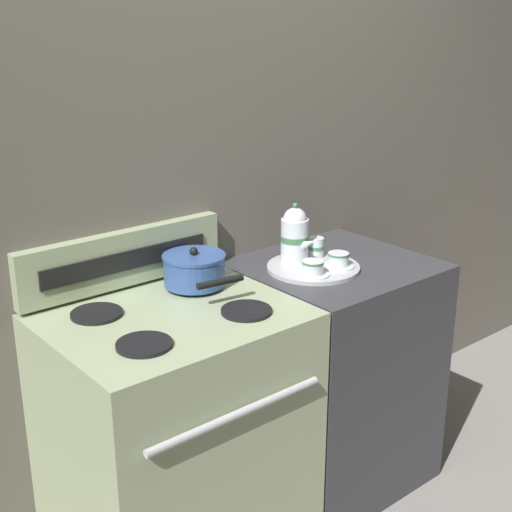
{
  "coord_description": "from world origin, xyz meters",
  "views": [
    {
      "loc": [
        -1.4,
        -1.68,
        1.75
      ],
      "look_at": [
        0.06,
        0.07,
        0.97
      ],
      "focal_mm": 50.0,
      "sensor_mm": 36.0,
      "label": 1
    }
  ],
  "objects_px": {
    "saucepan": "(195,270)",
    "teacup_right": "(338,260)",
    "teapot": "(295,235)",
    "creamer_jug": "(316,247)",
    "serving_tray": "(313,267)",
    "stove": "(177,440)",
    "teacup_left": "(313,268)"
  },
  "relations": [
    {
      "from": "saucepan",
      "to": "teacup_left",
      "type": "distance_m",
      "value": 0.4
    },
    {
      "from": "serving_tray",
      "to": "teacup_left",
      "type": "height_order",
      "value": "teacup_left"
    },
    {
      "from": "stove",
      "to": "saucepan",
      "type": "height_order",
      "value": "saucepan"
    },
    {
      "from": "stove",
      "to": "saucepan",
      "type": "relative_size",
      "value": 2.96
    },
    {
      "from": "serving_tray",
      "to": "creamer_jug",
      "type": "distance_m",
      "value": 0.11
    },
    {
      "from": "teapot",
      "to": "teacup_right",
      "type": "relative_size",
      "value": 1.89
    },
    {
      "from": "teacup_left",
      "to": "serving_tray",
      "type": "bearing_deg",
      "value": 44.43
    },
    {
      "from": "teapot",
      "to": "creamer_jug",
      "type": "relative_size",
      "value": 3.0
    },
    {
      "from": "stove",
      "to": "serving_tray",
      "type": "height_order",
      "value": "serving_tray"
    },
    {
      "from": "saucepan",
      "to": "teapot",
      "type": "relative_size",
      "value": 1.41
    },
    {
      "from": "teacup_right",
      "to": "serving_tray",
      "type": "bearing_deg",
      "value": 132.92
    },
    {
      "from": "creamer_jug",
      "to": "saucepan",
      "type": "bearing_deg",
      "value": 173.51
    },
    {
      "from": "serving_tray",
      "to": "teacup_right",
      "type": "relative_size",
      "value": 2.88
    },
    {
      "from": "serving_tray",
      "to": "creamer_jug",
      "type": "height_order",
      "value": "creamer_jug"
    },
    {
      "from": "serving_tray",
      "to": "teapot",
      "type": "bearing_deg",
      "value": 102.54
    },
    {
      "from": "serving_tray",
      "to": "teapot",
      "type": "relative_size",
      "value": 1.52
    },
    {
      "from": "teacup_left",
      "to": "creamer_jug",
      "type": "xyz_separation_m",
      "value": [
        0.14,
        0.13,
        0.01
      ]
    },
    {
      "from": "stove",
      "to": "teacup_right",
      "type": "relative_size",
      "value": 7.87
    },
    {
      "from": "stove",
      "to": "creamer_jug",
      "type": "distance_m",
      "value": 0.84
    },
    {
      "from": "stove",
      "to": "creamer_jug",
      "type": "bearing_deg",
      "value": 6.41
    },
    {
      "from": "stove",
      "to": "serving_tray",
      "type": "distance_m",
      "value": 0.75
    },
    {
      "from": "serving_tray",
      "to": "stove",
      "type": "bearing_deg",
      "value": -179.03
    },
    {
      "from": "stove",
      "to": "saucepan",
      "type": "bearing_deg",
      "value": 36.58
    },
    {
      "from": "teapot",
      "to": "teacup_left",
      "type": "relative_size",
      "value": 1.89
    },
    {
      "from": "creamer_jug",
      "to": "serving_tray",
      "type": "bearing_deg",
      "value": -138.7
    },
    {
      "from": "saucepan",
      "to": "teacup_right",
      "type": "height_order",
      "value": "saucepan"
    },
    {
      "from": "saucepan",
      "to": "teacup_right",
      "type": "xyz_separation_m",
      "value": [
        0.48,
        -0.19,
        -0.02
      ]
    },
    {
      "from": "saucepan",
      "to": "teacup_left",
      "type": "relative_size",
      "value": 2.66
    },
    {
      "from": "saucepan",
      "to": "serving_tray",
      "type": "height_order",
      "value": "saucepan"
    },
    {
      "from": "teacup_left",
      "to": "teacup_right",
      "type": "xyz_separation_m",
      "value": [
        0.13,
        0.0,
        0.0
      ]
    },
    {
      "from": "saucepan",
      "to": "serving_tray",
      "type": "xyz_separation_m",
      "value": [
        0.42,
        -0.12,
        -0.06
      ]
    },
    {
      "from": "teapot",
      "to": "creamer_jug",
      "type": "xyz_separation_m",
      "value": [
        0.09,
        -0.01,
        -0.06
      ]
    }
  ]
}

